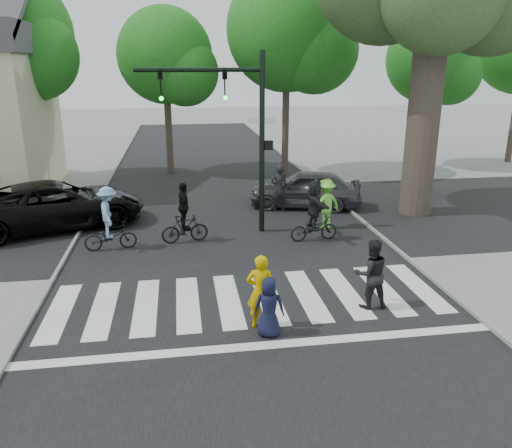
{
  "coord_description": "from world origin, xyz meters",
  "views": [
    {
      "loc": [
        -1.55,
        -10.12,
        5.54
      ],
      "look_at": [
        0.5,
        3.0,
        1.3
      ],
      "focal_mm": 35.0,
      "sensor_mm": 36.0,
      "label": 1
    }
  ],
  "objects_px": {
    "traffic_signal": "(236,118)",
    "cyclist_mid": "(184,218)",
    "pedestrian_woman": "(261,292)",
    "cyclist_right": "(314,214)",
    "pedestrian_adult": "(371,274)",
    "cyclist_left": "(109,223)",
    "car_suv": "(57,205)",
    "car_grey": "(305,189)",
    "pedestrian_child": "(269,307)"
  },
  "relations": [
    {
      "from": "pedestrian_child",
      "to": "cyclist_mid",
      "type": "xyz_separation_m",
      "value": [
        -1.65,
        6.25,
        0.15
      ]
    },
    {
      "from": "pedestrian_woman",
      "to": "pedestrian_child",
      "type": "height_order",
      "value": "pedestrian_woman"
    },
    {
      "from": "car_suv",
      "to": "pedestrian_child",
      "type": "bearing_deg",
      "value": -163.75
    },
    {
      "from": "pedestrian_child",
      "to": "pedestrian_adult",
      "type": "height_order",
      "value": "pedestrian_adult"
    },
    {
      "from": "car_suv",
      "to": "pedestrian_adult",
      "type": "bearing_deg",
      "value": -150.35
    },
    {
      "from": "pedestrian_woman",
      "to": "cyclist_left",
      "type": "xyz_separation_m",
      "value": [
        -3.85,
        5.55,
        0.02
      ]
    },
    {
      "from": "traffic_signal",
      "to": "cyclist_left",
      "type": "distance_m",
      "value": 5.23
    },
    {
      "from": "car_suv",
      "to": "car_grey",
      "type": "bearing_deg",
      "value": -101.5
    },
    {
      "from": "pedestrian_woman",
      "to": "cyclist_right",
      "type": "distance_m",
      "value": 6.03
    },
    {
      "from": "pedestrian_adult",
      "to": "pedestrian_child",
      "type": "bearing_deg",
      "value": 20.43
    },
    {
      "from": "pedestrian_adult",
      "to": "car_suv",
      "type": "xyz_separation_m",
      "value": [
        -8.69,
        7.58,
        -0.02
      ]
    },
    {
      "from": "pedestrian_child",
      "to": "car_suv",
      "type": "height_order",
      "value": "car_suv"
    },
    {
      "from": "pedestrian_child",
      "to": "car_grey",
      "type": "bearing_deg",
      "value": -97.09
    },
    {
      "from": "cyclist_left",
      "to": "cyclist_mid",
      "type": "bearing_deg",
      "value": 8.39
    },
    {
      "from": "cyclist_mid",
      "to": "cyclist_right",
      "type": "distance_m",
      "value": 4.23
    },
    {
      "from": "traffic_signal",
      "to": "cyclist_left",
      "type": "xyz_separation_m",
      "value": [
        -4.13,
        -1.08,
        -3.02
      ]
    },
    {
      "from": "pedestrian_woman",
      "to": "pedestrian_adult",
      "type": "height_order",
      "value": "pedestrian_adult"
    },
    {
      "from": "cyclist_left",
      "to": "car_suv",
      "type": "xyz_separation_m",
      "value": [
        -2.12,
        2.61,
        -0.04
      ]
    },
    {
      "from": "pedestrian_adult",
      "to": "cyclist_left",
      "type": "distance_m",
      "value": 8.24
    },
    {
      "from": "pedestrian_adult",
      "to": "car_grey",
      "type": "xyz_separation_m",
      "value": [
        0.65,
        8.85,
        -0.09
      ]
    },
    {
      "from": "cyclist_left",
      "to": "cyclist_right",
      "type": "height_order",
      "value": "cyclist_right"
    },
    {
      "from": "pedestrian_adult",
      "to": "cyclist_right",
      "type": "xyz_separation_m",
      "value": [
        -0.06,
        4.83,
        0.05
      ]
    },
    {
      "from": "cyclist_mid",
      "to": "car_suv",
      "type": "height_order",
      "value": "cyclist_mid"
    },
    {
      "from": "pedestrian_adult",
      "to": "cyclist_right",
      "type": "distance_m",
      "value": 4.83
    },
    {
      "from": "cyclist_right",
      "to": "cyclist_left",
      "type": "bearing_deg",
      "value": 178.75
    },
    {
      "from": "car_grey",
      "to": "car_suv",
      "type": "bearing_deg",
      "value": -66.16
    },
    {
      "from": "cyclist_right",
      "to": "car_grey",
      "type": "xyz_separation_m",
      "value": [
        0.71,
        4.03,
        -0.14
      ]
    },
    {
      "from": "pedestrian_woman",
      "to": "car_suv",
      "type": "height_order",
      "value": "pedestrian_woman"
    },
    {
      "from": "traffic_signal",
      "to": "pedestrian_adult",
      "type": "relative_size",
      "value": 3.5
    },
    {
      "from": "cyclist_left",
      "to": "car_suv",
      "type": "distance_m",
      "value": 3.36
    },
    {
      "from": "cyclist_left",
      "to": "pedestrian_adult",
      "type": "bearing_deg",
      "value": -37.09
    },
    {
      "from": "car_grey",
      "to": "cyclist_right",
      "type": "bearing_deg",
      "value": 6.02
    },
    {
      "from": "pedestrian_woman",
      "to": "cyclist_right",
      "type": "xyz_separation_m",
      "value": [
        2.67,
        5.41,
        0.05
      ]
    },
    {
      "from": "cyclist_mid",
      "to": "cyclist_right",
      "type": "height_order",
      "value": "cyclist_right"
    },
    {
      "from": "pedestrian_child",
      "to": "car_grey",
      "type": "distance_m",
      "value": 10.33
    },
    {
      "from": "traffic_signal",
      "to": "car_suv",
      "type": "distance_m",
      "value": 7.13
    },
    {
      "from": "cyclist_mid",
      "to": "pedestrian_child",
      "type": "bearing_deg",
      "value": -75.19
    },
    {
      "from": "pedestrian_woman",
      "to": "cyclist_mid",
      "type": "distance_m",
      "value": 6.09
    },
    {
      "from": "cyclist_mid",
      "to": "cyclist_right",
      "type": "relative_size",
      "value": 0.98
    },
    {
      "from": "traffic_signal",
      "to": "pedestrian_woman",
      "type": "xyz_separation_m",
      "value": [
        -0.28,
        -6.62,
        -3.05
      ]
    },
    {
      "from": "traffic_signal",
      "to": "cyclist_mid",
      "type": "distance_m",
      "value": 3.65
    },
    {
      "from": "cyclist_mid",
      "to": "traffic_signal",
      "type": "bearing_deg",
      "value": 21.99
    },
    {
      "from": "traffic_signal",
      "to": "car_suv",
      "type": "height_order",
      "value": "traffic_signal"
    },
    {
      "from": "car_suv",
      "to": "traffic_signal",
      "type": "bearing_deg",
      "value": -123.05
    },
    {
      "from": "car_suv",
      "to": "car_grey",
      "type": "xyz_separation_m",
      "value": [
        9.35,
        1.27,
        -0.07
      ]
    },
    {
      "from": "pedestrian_adult",
      "to": "cyclist_mid",
      "type": "xyz_separation_m",
      "value": [
        -4.27,
        5.31,
        -0.04
      ]
    },
    {
      "from": "traffic_signal",
      "to": "cyclist_mid",
      "type": "relative_size",
      "value": 3.01
    },
    {
      "from": "pedestrian_woman",
      "to": "car_suv",
      "type": "xyz_separation_m",
      "value": [
        -5.96,
        8.16,
        -0.02
      ]
    },
    {
      "from": "traffic_signal",
      "to": "pedestrian_child",
      "type": "distance_m",
      "value": 7.7
    },
    {
      "from": "car_grey",
      "to": "traffic_signal",
      "type": "bearing_deg",
      "value": -31.74
    }
  ]
}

